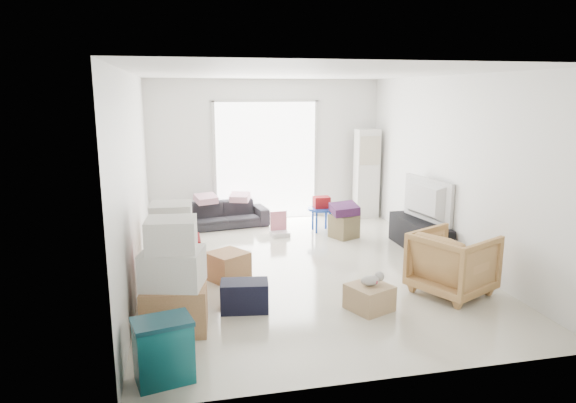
% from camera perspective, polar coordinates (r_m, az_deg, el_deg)
% --- Properties ---
extents(room_shell, '(4.98, 6.48, 3.18)m').
position_cam_1_polar(room_shell, '(7.09, 1.78, 3.08)').
color(room_shell, beige).
rests_on(room_shell, ground).
extents(sliding_door, '(2.10, 0.04, 2.33)m').
position_cam_1_polar(sliding_door, '(9.99, -2.44, 5.10)').
color(sliding_door, white).
rests_on(sliding_door, room_shell).
extents(ac_tower, '(0.45, 0.30, 1.75)m').
position_cam_1_polar(ac_tower, '(10.25, 8.72, 3.07)').
color(ac_tower, silver).
rests_on(ac_tower, room_shell).
extents(tv_console, '(0.43, 1.42, 0.47)m').
position_cam_1_polar(tv_console, '(8.39, 14.41, -3.65)').
color(tv_console, black).
rests_on(tv_console, room_shell).
extents(television, '(0.85, 1.26, 0.15)m').
position_cam_1_polar(television, '(8.32, 14.52, -1.58)').
color(television, black).
rests_on(television, tv_console).
extents(sofa, '(1.64, 0.69, 0.62)m').
position_cam_1_polar(sofa, '(9.57, -7.10, -0.98)').
color(sofa, black).
rests_on(sofa, room_shell).
extents(pillow_left, '(0.41, 0.36, 0.11)m').
position_cam_1_polar(pillow_left, '(9.43, -9.13, 1.02)').
color(pillow_left, '#D299AB').
rests_on(pillow_left, sofa).
extents(pillow_right, '(0.39, 0.35, 0.11)m').
position_cam_1_polar(pillow_right, '(9.51, -5.38, 1.22)').
color(pillow_right, '#D299AB').
rests_on(pillow_right, sofa).
extents(armchair, '(1.08, 1.10, 0.87)m').
position_cam_1_polar(armchair, '(6.67, 17.86, -6.20)').
color(armchair, tan).
rests_on(armchair, room_shell).
extents(storage_bins, '(0.56, 0.45, 0.57)m').
position_cam_1_polar(storage_bins, '(4.71, -13.68, -15.77)').
color(storage_bins, '#0D5256').
rests_on(storage_bins, room_shell).
extents(box_stack_a, '(0.71, 0.63, 1.21)m').
position_cam_1_polar(box_stack_a, '(5.50, -12.60, -8.65)').
color(box_stack_a, '#A4744A').
rests_on(box_stack_a, room_shell).
extents(box_stack_b, '(0.68, 0.65, 1.22)m').
position_cam_1_polar(box_stack_b, '(6.16, -12.61, -6.49)').
color(box_stack_b, '#A4744A').
rests_on(box_stack_b, room_shell).
extents(box_stack_c, '(0.57, 0.50, 0.81)m').
position_cam_1_polar(box_stack_c, '(7.47, -12.36, -4.25)').
color(box_stack_c, '#A4744A').
rests_on(box_stack_c, room_shell).
extents(loose_box, '(0.63, 0.63, 0.38)m').
position_cam_1_polar(loose_box, '(6.92, -6.69, -7.14)').
color(loose_box, '#A4744A').
rests_on(loose_box, room_shell).
extents(duffel_bag, '(0.58, 0.40, 0.35)m').
position_cam_1_polar(duffel_bag, '(5.99, -4.85, -10.42)').
color(duffel_bag, black).
rests_on(duffel_bag, room_shell).
extents(ottoman, '(0.53, 0.53, 0.40)m').
position_cam_1_polar(ottoman, '(8.87, 6.24, -2.75)').
color(ottoman, olive).
rests_on(ottoman, room_shell).
extents(blanket, '(0.44, 0.44, 0.14)m').
position_cam_1_polar(blanket, '(8.81, 6.28, -1.06)').
color(blanket, '#3E1A43').
rests_on(blanket, ottoman).
extents(kids_table, '(0.50, 0.50, 0.63)m').
position_cam_1_polar(kids_table, '(9.18, 3.73, -0.57)').
color(kids_table, '#183FAE').
rests_on(kids_table, room_shell).
extents(toy_walker, '(0.33, 0.29, 0.42)m').
position_cam_1_polar(toy_walker, '(8.96, -0.97, -3.07)').
color(toy_walker, silver).
rests_on(toy_walker, room_shell).
extents(wood_crate, '(0.58, 0.58, 0.29)m').
position_cam_1_polar(wood_crate, '(6.07, 9.03, -10.47)').
color(wood_crate, tan).
rests_on(wood_crate, room_shell).
extents(plush_bunny, '(0.29, 0.16, 0.15)m').
position_cam_1_polar(plush_bunny, '(6.01, 9.36, -8.53)').
color(plush_bunny, '#B2ADA8').
rests_on(plush_bunny, wood_crate).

